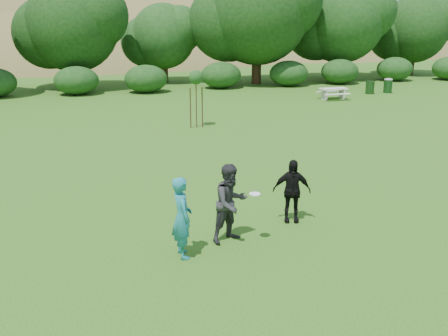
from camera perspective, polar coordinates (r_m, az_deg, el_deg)
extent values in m
plane|color=#19470C|center=(12.47, 3.90, -8.78)|extent=(120.00, 120.00, 0.00)
imported|color=#1C7580|center=(11.57, -4.83, -5.63)|extent=(0.52, 0.75, 1.95)
imported|color=#2A2A2C|center=(12.30, 0.79, -4.04)|extent=(1.18, 1.06, 2.00)
imported|color=black|center=(13.62, 7.73, -2.60)|extent=(1.11, 0.72, 1.75)
cylinder|color=#163513|center=(37.36, 16.34, 8.83)|extent=(0.60, 0.60, 0.90)
cylinder|color=white|center=(12.05, 3.55, -2.98)|extent=(0.27, 0.27, 0.03)
cylinder|color=#3B2617|center=(24.91, -3.19, 7.46)|extent=(0.05, 0.05, 2.50)
sphere|color=#214C1B|center=(24.73, -3.23, 10.32)|extent=(0.70, 0.70, 0.70)
cylinder|color=#3E2818|center=(24.89, -3.85, 6.86)|extent=(0.06, 0.06, 2.00)
cylinder|color=#3F2918|center=(25.02, -2.50, 6.94)|extent=(0.06, 0.06, 2.00)
cube|color=beige|center=(34.16, 12.42, 8.84)|extent=(1.80, 0.75, 0.08)
cube|color=#ABAA9F|center=(33.91, 11.40, 8.20)|extent=(0.10, 0.70, 0.68)
cube|color=beige|center=(34.53, 13.34, 8.23)|extent=(0.10, 0.70, 0.68)
cube|color=silver|center=(33.68, 12.87, 8.22)|extent=(1.80, 0.28, 0.06)
cube|color=#B9B8AB|center=(34.72, 11.92, 8.54)|extent=(1.80, 0.28, 0.06)
cylinder|color=#143815|center=(38.23, 18.22, 8.84)|extent=(0.60, 0.60, 0.90)
ellipsoid|color=gray|center=(38.16, 18.29, 9.58)|extent=(0.60, 0.60, 0.20)
ellipsoid|color=olive|center=(88.14, -0.04, 4.26)|extent=(100.00, 64.00, 52.00)
ellipsoid|color=olive|center=(69.76, -16.87, 5.60)|extent=(80.00, 50.00, 28.00)
ellipsoid|color=olive|center=(79.16, 9.47, 8.22)|extent=(60.00, 44.00, 24.00)
cylinder|color=#3A2616|center=(39.71, -16.52, 10.66)|extent=(0.68, 0.68, 2.80)
sphere|color=#194214|center=(39.51, -16.94, 15.34)|extent=(6.73, 6.73, 6.73)
cylinder|color=#3A2616|center=(42.30, -6.83, 11.23)|extent=(0.60, 0.60, 2.27)
sphere|color=#194214|center=(42.11, -6.96, 14.72)|extent=(5.22, 5.22, 5.22)
cylinder|color=#3A2616|center=(41.12, 3.74, 11.88)|extent=(0.76, 0.76, 3.32)
sphere|color=#194214|center=(40.94, 3.85, 17.33)|extent=(8.12, 8.12, 8.12)
cylinder|color=#3A2616|center=(45.35, 13.05, 11.76)|extent=(0.71, 0.71, 2.97)
sphere|color=#194214|center=(45.18, 13.36, 16.14)|extent=(7.19, 7.19, 7.19)
cylinder|color=#3A2616|center=(50.53, 20.60, 11.34)|extent=(0.62, 0.62, 2.45)
sphere|color=#194214|center=(50.38, 20.95, 14.60)|extent=(6.03, 6.03, 6.03)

